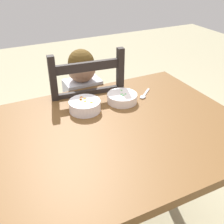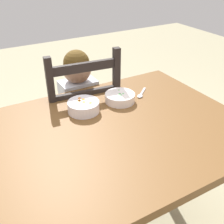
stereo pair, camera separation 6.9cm
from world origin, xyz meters
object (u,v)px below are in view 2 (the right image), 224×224
object	(u,v)px
bowl_of_peas	(120,97)
spoon	(141,95)
child_figure	(81,103)
bowl_of_carrots	(84,106)
dining_table	(114,148)
dining_chair	(81,125)

from	to	relation	value
bowl_of_peas	spoon	xyz separation A→B (m)	(0.14, 0.00, -0.02)
child_figure	bowl_of_carrots	bearing A→B (deg)	-110.16
dining_table	spoon	xyz separation A→B (m)	(0.30, 0.22, 0.11)
dining_chair	child_figure	world-z (taller)	dining_chair
dining_chair	child_figure	distance (m)	0.17
child_figure	spoon	size ratio (longest dim) A/B	8.28
dining_table	child_figure	bearing A→B (deg)	83.84
dining_table	bowl_of_carrots	bearing A→B (deg)	103.80
dining_table	dining_chair	world-z (taller)	dining_chair
child_figure	dining_table	bearing A→B (deg)	-96.16
bowl_of_peas	spoon	size ratio (longest dim) A/B	1.37
child_figure	bowl_of_peas	size ratio (longest dim) A/B	6.04
child_figure	spoon	distance (m)	0.40
dining_table	spoon	bearing A→B (deg)	35.76
dining_table	child_figure	xyz separation A→B (m)	(0.05, 0.51, -0.01)
dining_table	bowl_of_carrots	xyz separation A→B (m)	(-0.05, 0.21, 0.14)
bowl_of_carrots	spoon	size ratio (longest dim) A/B	1.37
dining_table	bowl_of_peas	world-z (taller)	bowl_of_peas
bowl_of_carrots	spoon	bearing A→B (deg)	0.63
spoon	child_figure	bearing A→B (deg)	130.75
dining_table	bowl_of_peas	size ratio (longest dim) A/B	7.71
dining_table	dining_chair	xyz separation A→B (m)	(0.05, 0.51, -0.17)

